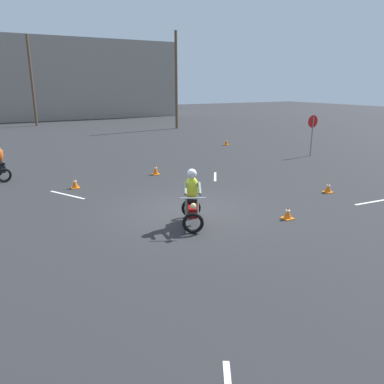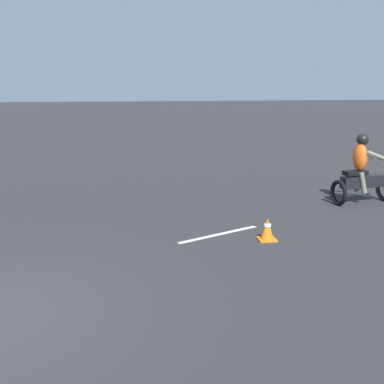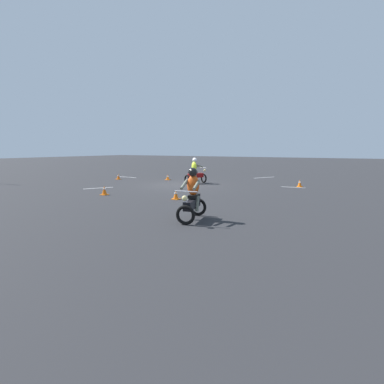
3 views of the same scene
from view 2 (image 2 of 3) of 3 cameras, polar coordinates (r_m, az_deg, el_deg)
motorcycle_rider_background at (r=13.09m, az=17.68°, el=1.95°), size 0.91×1.56×1.66m
traffic_cone_far_right at (r=9.84m, az=8.03°, el=-3.98°), size 0.32×0.32×0.42m
lane_stripe_nw at (r=10.15m, az=2.88°, el=-4.53°), size 0.97×1.68×0.01m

